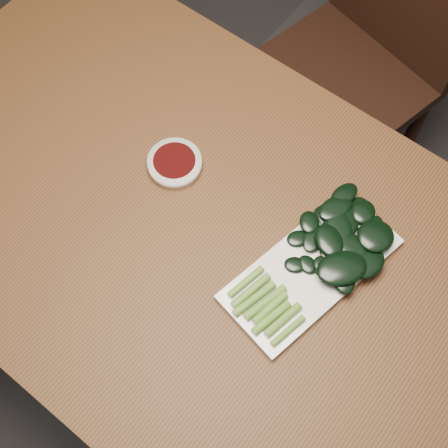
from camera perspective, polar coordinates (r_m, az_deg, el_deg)
ground at (r=1.84m, az=-0.81°, el=-10.82°), size 6.00×6.00×0.00m
table at (r=1.19m, az=-1.23°, el=-2.39°), size 1.40×0.80×0.75m
chair_far at (r=1.73m, az=12.13°, el=14.77°), size 0.51×0.51×0.89m
sauce_bowl at (r=1.19m, az=-4.53°, el=5.54°), size 0.10×0.10×0.02m
serving_plate at (r=1.10m, az=7.93°, el=-4.13°), size 0.20×0.34×0.01m
gai_lan at (r=1.10m, az=9.98°, el=-2.11°), size 0.19×0.34×0.03m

